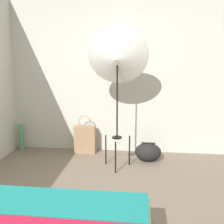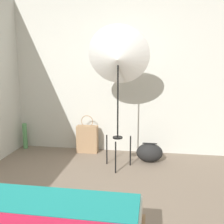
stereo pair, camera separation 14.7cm
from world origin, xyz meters
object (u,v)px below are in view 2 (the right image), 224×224
object	(u,v)px
tote_bag	(87,139)
paper_roll	(25,136)
duffel_bag	(149,153)
photo_umbrella	(118,58)

from	to	relation	value
tote_bag	paper_roll	size ratio (longest dim) A/B	1.43
tote_bag	paper_roll	xyz separation A→B (m)	(-1.16, 0.03, -0.01)
tote_bag	duffel_bag	bearing A→B (deg)	-14.31
tote_bag	paper_roll	world-z (taller)	tote_bag
photo_umbrella	paper_roll	size ratio (longest dim) A/B	4.46
duffel_bag	paper_roll	size ratio (longest dim) A/B	0.90
photo_umbrella	tote_bag	world-z (taller)	photo_umbrella
paper_roll	photo_umbrella	bearing A→B (deg)	-18.85
photo_umbrella	duffel_bag	xyz separation A→B (m)	(0.47, 0.30, -1.45)
photo_umbrella	paper_roll	xyz separation A→B (m)	(-1.77, 0.60, -1.37)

